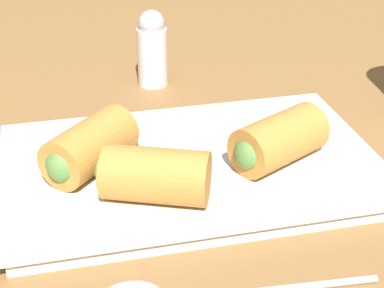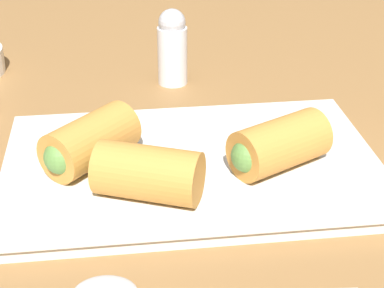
# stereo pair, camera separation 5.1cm
# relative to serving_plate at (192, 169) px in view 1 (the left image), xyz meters

# --- Properties ---
(table_surface) EXTENTS (1.80, 1.40, 0.02)m
(table_surface) POSITION_rel_serving_plate_xyz_m (0.03, 0.00, -0.02)
(table_surface) COLOR olive
(table_surface) RESTS_ON ground
(serving_plate) EXTENTS (0.32, 0.21, 0.01)m
(serving_plate) POSITION_rel_serving_plate_xyz_m (0.00, 0.00, 0.00)
(serving_plate) COLOR silver
(serving_plate) RESTS_ON table_surface
(roll_front_left) EXTENTS (0.09, 0.07, 0.04)m
(roll_front_left) POSITION_rel_serving_plate_xyz_m (0.07, -0.02, 0.03)
(roll_front_left) COLOR #C68438
(roll_front_left) RESTS_ON serving_plate
(roll_front_right) EXTENTS (0.09, 0.09, 0.04)m
(roll_front_right) POSITION_rel_serving_plate_xyz_m (-0.09, 0.01, 0.03)
(roll_front_right) COLOR #C68438
(roll_front_right) RESTS_ON serving_plate
(roll_back_left) EXTENTS (0.09, 0.07, 0.04)m
(roll_back_left) POSITION_rel_serving_plate_xyz_m (-0.04, -0.05, 0.03)
(roll_back_left) COLOR #C68438
(roll_back_left) RESTS_ON serving_plate
(salt_shaker) EXTENTS (0.03, 0.03, 0.09)m
(salt_shaker) POSITION_rel_serving_plate_xyz_m (0.00, 0.21, 0.04)
(salt_shaker) COLOR silver
(salt_shaker) RESTS_ON table_surface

